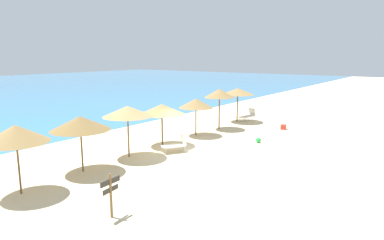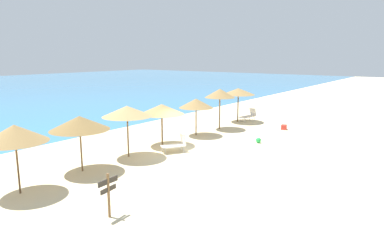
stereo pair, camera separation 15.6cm
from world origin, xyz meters
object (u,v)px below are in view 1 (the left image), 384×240
at_px(beach_umbrella_0, 16,134).
at_px(wooden_signpost, 111,191).
at_px(beach_umbrella_1, 80,123).
at_px(lounge_chair_0, 176,144).
at_px(beach_umbrella_6, 238,91).
at_px(cooler_box, 283,127).
at_px(beach_ball, 258,140).
at_px(beach_umbrella_3, 162,109).
at_px(beach_umbrella_4, 196,103).
at_px(lounge_chair_1, 248,115).
at_px(beach_umbrella_5, 220,93).
at_px(beach_umbrella_2, 128,111).

height_order(beach_umbrella_0, wooden_signpost, beach_umbrella_0).
xyz_separation_m(beach_umbrella_1, lounge_chair_0, (5.07, -1.47, -1.81)).
distance_m(beach_umbrella_1, beach_umbrella_6, 15.00).
bearing_deg(cooler_box, beach_umbrella_0, 167.89).
relative_size(lounge_chair_0, cooler_box, 3.35).
relative_size(beach_umbrella_6, beach_ball, 8.34).
height_order(beach_umbrella_3, beach_umbrella_6, beach_umbrella_6).
xyz_separation_m(beach_umbrella_4, wooden_signpost, (-11.37, -4.70, -1.25)).
relative_size(beach_umbrella_3, beach_ball, 8.15).
xyz_separation_m(beach_umbrella_1, wooden_signpost, (-2.32, -4.65, -1.35)).
distance_m(beach_umbrella_1, lounge_chair_0, 5.58).
relative_size(lounge_chair_1, wooden_signpost, 1.12).
xyz_separation_m(lounge_chair_0, cooler_box, (9.25, -2.53, -0.29)).
relative_size(beach_umbrella_0, beach_umbrella_3, 1.03).
xyz_separation_m(beach_umbrella_0, lounge_chair_1, (18.92, -0.09, -1.95)).
bearing_deg(beach_umbrella_4, beach_umbrella_3, 178.49).
distance_m(beach_umbrella_3, beach_umbrella_5, 6.02).
bearing_deg(wooden_signpost, lounge_chair_1, 9.55).
height_order(beach_umbrella_4, beach_ball, beach_umbrella_4).
bearing_deg(cooler_box, beach_umbrella_3, 154.24).
bearing_deg(beach_umbrella_3, beach_umbrella_5, -2.44).
height_order(lounge_chair_0, beach_ball, lounge_chair_0).
bearing_deg(lounge_chair_1, lounge_chair_0, 105.08).
bearing_deg(wooden_signpost, beach_umbrella_6, 11.88).
relative_size(beach_umbrella_0, lounge_chair_0, 1.88).
distance_m(lounge_chair_1, wooden_signpost, 18.69).
distance_m(beach_umbrella_0, wooden_signpost, 4.67).
relative_size(beach_umbrella_1, lounge_chair_1, 1.58).
distance_m(beach_umbrella_1, beach_ball, 10.76).
relative_size(beach_umbrella_4, beach_umbrella_6, 0.92).
distance_m(beach_umbrella_4, beach_umbrella_5, 2.72).
relative_size(beach_umbrella_6, cooler_box, 6.24).
height_order(beach_umbrella_2, beach_umbrella_5, beach_umbrella_5).
bearing_deg(beach_umbrella_0, lounge_chair_1, -0.26).
relative_size(beach_umbrella_2, beach_umbrella_6, 1.01).
bearing_deg(beach_umbrella_4, beach_ball, -81.99).
relative_size(beach_umbrella_5, beach_ball, 9.02).
height_order(lounge_chair_1, wooden_signpost, wooden_signpost).
height_order(beach_umbrella_2, cooler_box, beach_umbrella_2).
bearing_deg(beach_umbrella_3, lounge_chair_0, -112.67).
bearing_deg(beach_ball, wooden_signpost, -178.04).
height_order(beach_umbrella_2, beach_umbrella_4, beach_umbrella_2).
distance_m(beach_umbrella_4, wooden_signpost, 12.37).
distance_m(beach_umbrella_5, lounge_chair_1, 4.67).
height_order(beach_umbrella_1, beach_umbrella_3, beach_umbrella_1).
relative_size(beach_umbrella_3, beach_umbrella_4, 1.07).
height_order(lounge_chair_1, beach_ball, lounge_chair_1).
bearing_deg(beach_umbrella_5, beach_umbrella_3, 177.56).
height_order(beach_umbrella_2, lounge_chair_0, beach_umbrella_2).
bearing_deg(beach_umbrella_4, beach_umbrella_0, -178.47).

